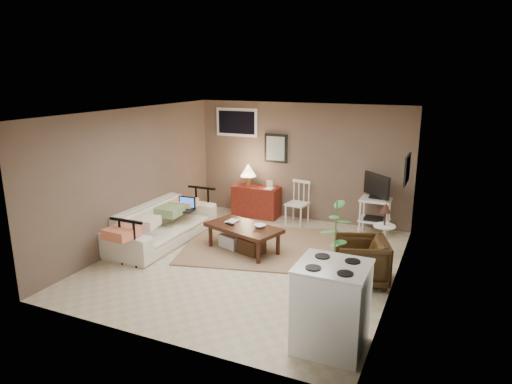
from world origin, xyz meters
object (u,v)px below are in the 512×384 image
at_px(coffee_table, 243,236).
at_px(stove, 331,306).
at_px(tv_stand, 375,203).
at_px(red_console, 256,198).
at_px(armchair, 361,259).
at_px(side_table, 385,224).
at_px(potted_plant, 335,247).
at_px(sofa, 163,218).
at_px(spindle_chair, 298,204).

height_order(coffee_table, stove, stove).
bearing_deg(tv_stand, stove, -86.75).
relative_size(red_console, armchair, 1.54).
distance_m(tv_stand, armchair, 2.18).
xyz_separation_m(side_table, armchair, (-0.15, -1.06, -0.22)).
relative_size(tv_stand, potted_plant, 0.82).
relative_size(coffee_table, tv_stand, 1.22).
xyz_separation_m(coffee_table, tv_stand, (1.89, 1.80, 0.35)).
bearing_deg(coffee_table, potted_plant, -29.44).
relative_size(sofa, stove, 2.32).
xyz_separation_m(red_console, spindle_chair, (0.97, -0.09, 0.02)).
bearing_deg(side_table, red_console, 157.16).
height_order(potted_plant, stove, potted_plant).
bearing_deg(red_console, spindle_chair, -5.39).
relative_size(side_table, stove, 0.94).
bearing_deg(tv_stand, armchair, -84.82).
relative_size(coffee_table, stove, 1.43).
xyz_separation_m(sofa, red_console, (0.90, 2.06, -0.06)).
bearing_deg(spindle_chair, stove, -65.94).
distance_m(coffee_table, armchair, 2.12).
distance_m(armchair, stove, 1.77).
height_order(spindle_chair, tv_stand, tv_stand).
bearing_deg(tv_stand, sofa, -150.13).
bearing_deg(stove, sofa, 151.49).
distance_m(red_console, spindle_chair, 0.98).
distance_m(coffee_table, sofa, 1.54).
bearing_deg(sofa, potted_plant, -104.71).
xyz_separation_m(spindle_chair, side_table, (1.88, -1.11, 0.17)).
bearing_deg(coffee_table, stove, -45.31).
relative_size(spindle_chair, stove, 0.87).
relative_size(coffee_table, potted_plant, 1.01).
bearing_deg(tv_stand, potted_plant, -90.66).
bearing_deg(sofa, side_table, -77.12).
bearing_deg(stove, armchair, 90.89).
bearing_deg(potted_plant, spindle_chair, 117.78).
distance_m(spindle_chair, side_table, 2.19).
height_order(side_table, armchair, side_table).
bearing_deg(coffee_table, armchair, -9.89).
relative_size(spindle_chair, armchair, 1.19).
xyz_separation_m(side_table, potted_plant, (-0.38, -1.74, 0.17)).
relative_size(spindle_chair, tv_stand, 0.75).
bearing_deg(spindle_chair, coffee_table, -100.97).
bearing_deg(stove, side_table, 87.57).
bearing_deg(armchair, stove, -18.86).
xyz_separation_m(armchair, potted_plant, (-0.23, -0.68, 0.39)).
bearing_deg(sofa, stove, -118.51).
bearing_deg(red_console, side_table, -22.84).
distance_m(sofa, spindle_chair, 2.71).
height_order(tv_stand, armchair, tv_stand).
xyz_separation_m(tv_stand, stove, (0.22, -3.93, -0.12)).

